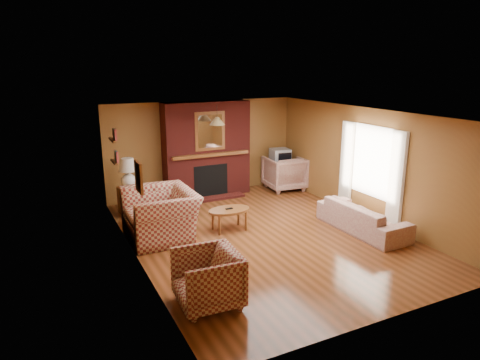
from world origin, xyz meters
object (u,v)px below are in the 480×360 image
table_lamp (128,171)px  floral_sofa (363,217)px  floral_armchair (284,173)px  fireplace (207,150)px  coffee_table (229,212)px  plaid_armchair (207,279)px  plaid_loveseat (161,214)px  crt_tv (280,157)px  tv_stand (280,176)px  side_table (130,201)px

table_lamp → floral_sofa: bearing=-38.0°
floral_sofa → floral_armchair: bearing=-4.4°
fireplace → coffee_table: (-0.50, -2.43, -0.79)m
fireplace → table_lamp: fireplace is taller
plaid_armchair → floral_armchair: size_ratio=0.89×
floral_armchair → coffee_table: size_ratio=1.13×
plaid_armchair → floral_sofa: size_ratio=0.44×
plaid_loveseat → fireplace: bearing=139.6°
fireplace → crt_tv: fireplace is taller
plaid_loveseat → coffee_table: (1.35, -0.24, -0.08)m
floral_sofa → tv_stand: (0.15, 3.48, 0.02)m
side_table → crt_tv: (4.15, 0.34, 0.55)m
plaid_armchair → floral_sofa: plaid_armchair is taller
floral_armchair → crt_tv: (-0.03, 0.19, 0.41)m
plaid_armchair → crt_tv: (4.00, 4.66, 0.46)m
side_table → crt_tv: size_ratio=1.13×
tv_stand → floral_armchair: bearing=-77.9°
coffee_table → table_lamp: bearing=130.2°
floral_armchair → coffee_table: (-2.58, -2.05, -0.06)m
plaid_loveseat → table_lamp: bearing=-171.5°
floral_armchair → coffee_table: 3.29m
fireplace → floral_armchair: bearing=-10.3°
plaid_armchair → side_table: plaid_armchair is taller
plaid_loveseat → floral_sofa: bearing=68.4°
tv_stand → crt_tv: bearing=-86.2°
side_table → tv_stand: (4.15, 0.35, 0.01)m
fireplace → side_table: fireplace is taller
plaid_loveseat → tv_stand: 4.39m
coffee_table → plaid_armchair: bearing=-120.9°
plaid_armchair → table_lamp: 4.36m
floral_armchair → table_lamp: 4.22m
coffee_table → tv_stand: size_ratio=1.38×
side_table → coffee_table: bearing=-49.8°
table_lamp → floral_armchair: bearing=2.1°
fireplace → plaid_armchair: bearing=-111.9°
side_table → fireplace: bearing=14.3°
floral_armchair → floral_sofa: bearing=92.0°
plaid_loveseat → crt_tv: crt_tv is taller
tv_stand → crt_tv: (0.00, -0.01, 0.54)m
plaid_loveseat → plaid_armchair: (-0.10, -2.67, -0.07)m
floral_armchair → tv_stand: (-0.03, 0.19, -0.13)m
plaid_loveseat → table_lamp: 1.75m
fireplace → crt_tv: 2.08m
coffee_table → crt_tv: 3.43m
coffee_table → tv_stand: 3.40m
table_lamp → fireplace: bearing=14.3°
side_table → tv_stand: tv_stand is taller
tv_stand → fireplace: bearing=178.7°
table_lamp → tv_stand: bearing=4.8°
floral_sofa → tv_stand: bearing=-3.7°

